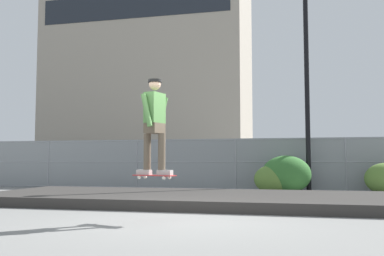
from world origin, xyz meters
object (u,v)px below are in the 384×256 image
(street_lamp, at_px, (306,52))
(parked_car_near, at_px, (178,166))
(skater, at_px, (155,120))
(shrub_center, at_px, (286,175))
(skateboard, at_px, (154,176))
(shrub_left, at_px, (273,179))

(street_lamp, height_order, parked_car_near, street_lamp)
(skater, distance_m, shrub_center, 7.55)
(skateboard, xyz_separation_m, shrub_left, (1.69, 7.00, -0.34))
(shrub_center, bearing_deg, shrub_left, -159.89)
(street_lamp, xyz_separation_m, shrub_center, (-0.72, -0.47, -4.11))
(street_lamp, xyz_separation_m, parked_car_near, (-5.24, 2.74, -3.89))
(skateboard, distance_m, street_lamp, 9.03)
(street_lamp, bearing_deg, skater, -110.36)
(shrub_center, bearing_deg, skater, -106.42)
(skater, bearing_deg, skateboard, 14.04)
(parked_car_near, height_order, shrub_center, parked_car_near)
(skateboard, height_order, parked_car_near, parked_car_near)
(skateboard, bearing_deg, parked_car_near, 103.11)
(skater, relative_size, shrub_center, 1.08)
(shrub_left, bearing_deg, skater, -103.55)
(shrub_left, height_order, shrub_center, shrub_center)
(street_lamp, bearing_deg, skateboard, -110.36)
(street_lamp, xyz_separation_m, shrub_left, (-1.14, -0.63, -4.26))
(shrub_left, bearing_deg, parked_car_near, 140.59)
(skater, xyz_separation_m, parked_car_near, (-2.41, 10.37, -0.94))
(skateboard, height_order, street_lamp, street_lamp)
(parked_car_near, xyz_separation_m, shrub_left, (4.10, -3.37, -0.37))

